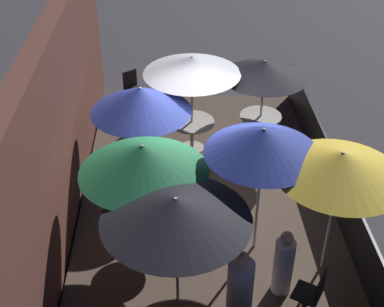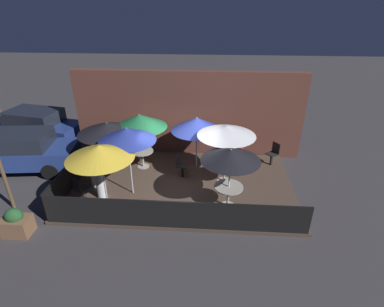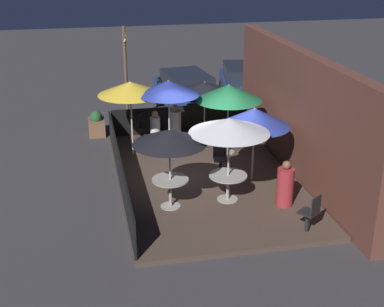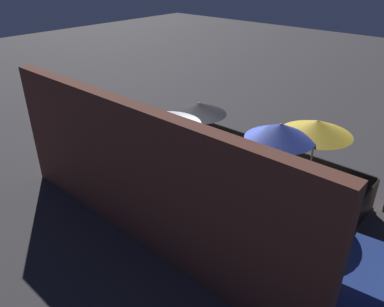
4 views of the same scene
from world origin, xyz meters
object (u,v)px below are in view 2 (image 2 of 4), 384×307
patio_umbrella_5 (127,134)px  patio_umbrella_6 (107,128)px  parked_car_0 (21,151)px  patio_umbrella_0 (231,155)px  patio_umbrella_3 (100,152)px  patio_umbrella_2 (227,130)px  patio_umbrella_4 (197,124)px  dining_table_0 (228,191)px  patron_2 (238,153)px  patron_1 (100,183)px  parked_car_1 (36,126)px  dining_table_2 (225,168)px  planter_box (16,223)px  dining_table_1 (142,154)px  patio_chair_0 (273,153)px  patio_chair_2 (181,164)px  patio_chair_1 (81,189)px  patio_umbrella_1 (140,121)px  patron_0 (95,171)px

patio_umbrella_5 → patio_umbrella_6: bearing=129.5°
patio_umbrella_6 → parked_car_0: bearing=177.7°
patio_umbrella_0 → patio_umbrella_3: size_ratio=0.89×
patio_umbrella_2 → patio_umbrella_4: (-1.09, 1.03, -0.20)m
dining_table_0 → patron_2: 2.94m
patron_1 → parked_car_1: (-4.66, 4.43, 0.16)m
dining_table_2 → planter_box: size_ratio=1.12×
dining_table_1 → patio_umbrella_2: bearing=-15.3°
patio_chair_0 → patio_umbrella_5: bearing=-10.4°
patio_umbrella_6 → parked_car_0: patio_umbrella_6 is taller
dining_table_2 → patron_2: patron_2 is taller
patio_umbrella_0 → dining_table_1: (-3.34, 2.43, -1.34)m
dining_table_1 → patio_chair_2: (1.61, -0.66, -0.05)m
patio_umbrella_2 → dining_table_1: patio_umbrella_2 is taller
patio_umbrella_6 → patio_umbrella_5: bearing=-50.5°
patio_chair_1 → patron_2: bearing=-29.6°
patio_umbrella_1 → patio_umbrella_6: patio_umbrella_1 is taller
patio_umbrella_5 → dining_table_1: (-0.04, 1.88, -1.68)m
patio_umbrella_3 → patio_umbrella_5: size_ratio=0.96×
dining_table_0 → dining_table_2: size_ratio=0.94×
patio_chair_1 → planter_box: 2.05m
dining_table_2 → parked_car_0: size_ratio=0.23×
dining_table_2 → patron_1: size_ratio=0.81×
patio_chair_1 → planter_box: (-1.36, -1.52, -0.26)m
patio_chair_1 → patio_umbrella_4: bearing=-23.0°
parked_car_0 → patio_umbrella_4: bearing=-2.9°
parked_car_0 → patio_umbrella_5: bearing=-24.4°
parked_car_0 → parked_car_1: 2.73m
planter_box → patron_1: bearing=43.6°
patio_umbrella_4 → planter_box: bearing=-140.7°
patron_2 → planter_box: 8.11m
patio_umbrella_0 → patio_umbrella_2: bearing=93.0°
patio_umbrella_1 → dining_table_1: bearing=135.0°
patio_umbrella_5 → patron_1: (-1.00, -0.30, -1.69)m
patio_chair_2 → parked_car_0: 6.43m
patio_umbrella_1 → patio_chair_0: (5.29, 0.54, -1.47)m
patio_umbrella_3 → planter_box: 3.24m
patio_umbrella_0 → patron_0: (-4.75, 0.98, -1.35)m
patio_umbrella_4 → patio_umbrella_6: patio_umbrella_4 is taller
dining_table_0 → patio_chair_1: patio_chair_1 is taller
dining_table_2 → patio_umbrella_4: bearing=136.8°
patio_umbrella_1 → planter_box: patio_umbrella_1 is taller
patio_chair_1 → parked_car_1: size_ratio=0.21×
patio_umbrella_2 → dining_table_2: 1.49m
patio_umbrella_3 → dining_table_1: patio_umbrella_3 is taller
dining_table_0 → patron_1: 4.32m
patio_umbrella_0 → parked_car_1: size_ratio=0.46×
patio_umbrella_0 → patio_umbrella_1: 4.13m
patio_umbrella_5 → patio_chair_2: size_ratio=2.61×
patio_umbrella_2 → dining_table_1: (-3.26, 0.89, -1.49)m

